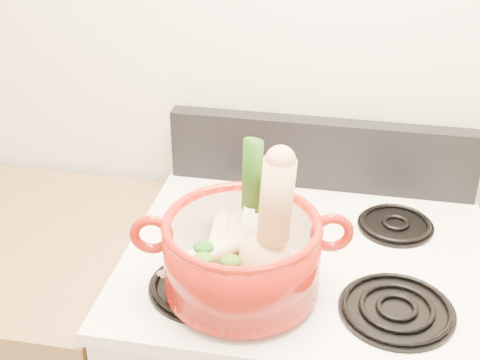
# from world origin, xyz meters

# --- Properties ---
(wall_back) EXTENTS (3.50, 0.02, 2.60)m
(wall_back) POSITION_xyz_m (0.00, 1.75, 1.30)
(wall_back) COLOR white
(wall_back) RESTS_ON floor
(cooktop) EXTENTS (0.78, 0.67, 0.03)m
(cooktop) POSITION_xyz_m (0.00, 1.40, 0.93)
(cooktop) COLOR white
(cooktop) RESTS_ON stove_body
(control_backsplash) EXTENTS (0.76, 0.05, 0.18)m
(control_backsplash) POSITION_xyz_m (0.00, 1.70, 1.04)
(control_backsplash) COLOR black
(control_backsplash) RESTS_ON cooktop
(burner_front_left) EXTENTS (0.22, 0.22, 0.02)m
(burner_front_left) POSITION_xyz_m (-0.19, 1.24, 0.96)
(burner_front_left) COLOR black
(burner_front_left) RESTS_ON cooktop
(burner_front_right) EXTENTS (0.22, 0.22, 0.02)m
(burner_front_right) POSITION_xyz_m (0.19, 1.24, 0.96)
(burner_front_right) COLOR black
(burner_front_right) RESTS_ON cooktop
(burner_back_left) EXTENTS (0.17, 0.17, 0.02)m
(burner_back_left) POSITION_xyz_m (-0.19, 1.54, 0.96)
(burner_back_left) COLOR black
(burner_back_left) RESTS_ON cooktop
(burner_back_right) EXTENTS (0.17, 0.17, 0.02)m
(burner_back_right) POSITION_xyz_m (0.19, 1.54, 0.96)
(burner_back_right) COLOR black
(burner_back_right) RESTS_ON cooktop
(dutch_oven) EXTENTS (0.36, 0.36, 0.15)m
(dutch_oven) POSITION_xyz_m (-0.11, 1.24, 1.04)
(dutch_oven) COLOR maroon
(dutch_oven) RESTS_ON burner_front_left
(pot_handle_left) EXTENTS (0.09, 0.04, 0.08)m
(pot_handle_left) POSITION_xyz_m (-0.28, 1.20, 1.09)
(pot_handle_left) COLOR maroon
(pot_handle_left) RESTS_ON dutch_oven
(pot_handle_right) EXTENTS (0.09, 0.04, 0.08)m
(pot_handle_right) POSITION_xyz_m (0.05, 1.28, 1.09)
(pot_handle_right) COLOR maroon
(pot_handle_right) RESTS_ON dutch_oven
(squash) EXTENTS (0.15, 0.14, 0.26)m
(squash) POSITION_xyz_m (-0.07, 1.24, 1.13)
(squash) COLOR #E5B775
(squash) RESTS_ON dutch_oven
(leek) EXTENTS (0.06, 0.07, 0.27)m
(leek) POSITION_xyz_m (-0.11, 1.30, 1.13)
(leek) COLOR white
(leek) RESTS_ON dutch_oven
(ginger) EXTENTS (0.09, 0.08, 0.04)m
(ginger) POSITION_xyz_m (-0.10, 1.31, 1.02)
(ginger) COLOR #D1B581
(ginger) RESTS_ON dutch_oven
(parsnip_0) EXTENTS (0.06, 0.23, 0.06)m
(parsnip_0) POSITION_xyz_m (-0.14, 1.27, 1.03)
(parsnip_0) COLOR beige
(parsnip_0) RESTS_ON dutch_oven
(parsnip_1) EXTENTS (0.19, 0.19, 0.06)m
(parsnip_1) POSITION_xyz_m (-0.18, 1.26, 1.03)
(parsnip_1) COLOR beige
(parsnip_1) RESTS_ON dutch_oven
(parsnip_2) EXTENTS (0.04, 0.20, 0.06)m
(parsnip_2) POSITION_xyz_m (-0.18, 1.27, 1.04)
(parsnip_2) COLOR beige
(parsnip_2) RESTS_ON dutch_oven
(parsnip_3) EXTENTS (0.18, 0.14, 0.06)m
(parsnip_3) POSITION_xyz_m (-0.19, 1.23, 1.04)
(parsnip_3) COLOR #F0E0C3
(parsnip_3) RESTS_ON dutch_oven
(carrot_0) EXTENTS (0.08, 0.15, 0.04)m
(carrot_0) POSITION_xyz_m (-0.14, 1.22, 1.01)
(carrot_0) COLOR #E0520B
(carrot_0) RESTS_ON dutch_oven
(carrot_1) EXTENTS (0.07, 0.14, 0.04)m
(carrot_1) POSITION_xyz_m (-0.14, 1.18, 1.02)
(carrot_1) COLOR #BF5D09
(carrot_1) RESTS_ON dutch_oven
(carrot_2) EXTENTS (0.03, 0.16, 0.04)m
(carrot_2) POSITION_xyz_m (-0.11, 1.20, 1.03)
(carrot_2) COLOR #B93609
(carrot_2) RESTS_ON dutch_oven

